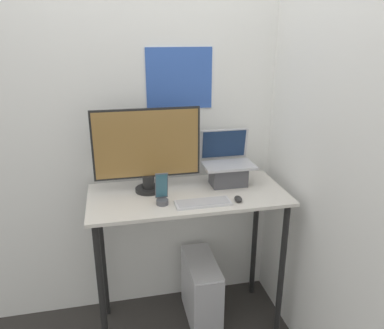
# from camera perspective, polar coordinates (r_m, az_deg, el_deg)

# --- Properties ---
(wall_back) EXTENTS (6.00, 0.06, 2.60)m
(wall_back) POSITION_cam_1_polar(r_m,az_deg,el_deg) (2.45, -2.34, 6.09)
(wall_back) COLOR white
(wall_back) RESTS_ON ground_plane
(wall_side_right) EXTENTS (0.05, 6.00, 2.60)m
(wall_side_right) POSITION_cam_1_polar(r_m,az_deg,el_deg) (2.11, 19.05, 2.79)
(wall_side_right) COLOR white
(wall_side_right) RESTS_ON ground_plane
(desk) EXTENTS (1.17, 0.54, 0.97)m
(desk) POSITION_cam_1_polar(r_m,az_deg,el_deg) (2.29, -0.59, -7.85)
(desk) COLOR beige
(desk) RESTS_ON ground_plane
(laptop) EXTENTS (0.31, 0.23, 0.33)m
(laptop) POSITION_cam_1_polar(r_m,az_deg,el_deg) (2.34, 5.46, -0.73)
(laptop) COLOR #4C4C51
(laptop) RESTS_ON desk
(monitor) EXTENTS (0.62, 0.16, 0.50)m
(monitor) POSITION_cam_1_polar(r_m,az_deg,el_deg) (2.19, -6.85, 2.19)
(monitor) COLOR black
(monitor) RESTS_ON desk
(keyboard) EXTENTS (0.31, 0.11, 0.02)m
(keyboard) POSITION_cam_1_polar(r_m,az_deg,el_deg) (2.09, 1.68, -5.85)
(keyboard) COLOR silver
(keyboard) RESTS_ON desk
(mouse) EXTENTS (0.04, 0.07, 0.03)m
(mouse) POSITION_cam_1_polar(r_m,az_deg,el_deg) (2.14, 7.06, -5.23)
(mouse) COLOR #262626
(mouse) RESTS_ON desk
(cell_phone) EXTENTS (0.07, 0.07, 0.18)m
(cell_phone) POSITION_cam_1_polar(r_m,az_deg,el_deg) (2.08, -4.60, -4.59)
(cell_phone) COLOR #4C4C51
(cell_phone) RESTS_ON desk
(computer_tower) EXTENTS (0.19, 0.45, 0.45)m
(computer_tower) POSITION_cam_1_polar(r_m,az_deg,el_deg) (2.67, 1.41, -18.57)
(computer_tower) COLOR silver
(computer_tower) RESTS_ON ground_plane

